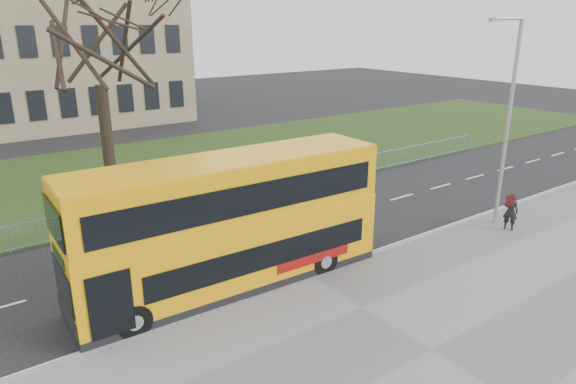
{
  "coord_description": "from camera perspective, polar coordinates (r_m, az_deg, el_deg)",
  "views": [
    {
      "loc": [
        -9.8,
        -13.89,
        8.35
      ],
      "look_at": [
        0.9,
        1.0,
        2.24
      ],
      "focal_mm": 32.0,
      "sensor_mm": 36.0,
      "label": 1
    }
  ],
  "objects": [
    {
      "name": "street_lamp",
      "position": [
        22.6,
        23.16,
        7.71
      ],
      "size": [
        1.77,
        0.41,
        8.39
      ],
      "rotation": [
        0.0,
        0.0,
        -0.14
      ],
      "color": "#989AA0",
      "rests_on": "pavement"
    },
    {
      "name": "grass_verge",
      "position": [
        30.98,
        -15.91,
        2.14
      ],
      "size": [
        80.0,
        15.4,
        0.08
      ],
      "primitive_type": "cube",
      "color": "#1A3312",
      "rests_on": "ground"
    },
    {
      "name": "kerb",
      "position": [
        17.8,
        2.48,
        -9.32
      ],
      "size": [
        80.0,
        0.2,
        0.14
      ],
      "primitive_type": "cube",
      "color": "gray",
      "rests_on": "ground"
    },
    {
      "name": "yellow_bus",
      "position": [
        16.5,
        -6.39,
        -3.19
      ],
      "size": [
        10.32,
        2.72,
        4.3
      ],
      "rotation": [
        0.0,
        0.0,
        -0.03
      ],
      "color": "#F9A70A",
      "rests_on": "ground"
    },
    {
      "name": "ground",
      "position": [
        18.94,
        -0.44,
        -7.74
      ],
      "size": [
        120.0,
        120.0,
        0.0
      ],
      "primitive_type": "plane",
      "color": "black",
      "rests_on": "ground"
    },
    {
      "name": "bare_tree",
      "position": [
        24.89,
        -20.34,
        13.54
      ],
      "size": [
        9.28,
        9.28,
        13.26
      ],
      "primitive_type": null,
      "color": "black",
      "rests_on": "grass_verge"
    },
    {
      "name": "pedestrian",
      "position": [
        23.07,
        23.49,
        -1.99
      ],
      "size": [
        0.56,
        0.67,
        1.58
      ],
      "primitive_type": "imported",
      "rotation": [
        0.0,
        0.0,
        1.95
      ],
      "color": "black",
      "rests_on": "pavement"
    },
    {
      "name": "pavement",
      "position": [
        14.68,
        15.64,
        -16.72
      ],
      "size": [
        80.0,
        10.5,
        0.12
      ],
      "primitive_type": "cube",
      "color": "slate",
      "rests_on": "ground"
    },
    {
      "name": "guard_railing",
      "position": [
        24.01,
        -9.58,
        -0.8
      ],
      "size": [
        40.0,
        0.12,
        1.1
      ],
      "primitive_type": null,
      "color": "#6792B8",
      "rests_on": "ground"
    }
  ]
}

